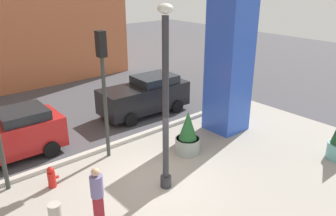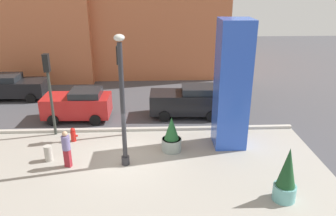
# 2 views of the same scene
# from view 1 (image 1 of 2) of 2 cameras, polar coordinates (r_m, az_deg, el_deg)

# --- Properties ---
(ground_plane) EXTENTS (60.00, 60.00, 0.00)m
(ground_plane) POSITION_cam_1_polar(r_m,az_deg,el_deg) (14.76, -11.70, -5.39)
(ground_plane) COLOR #47474C
(plaza_pavement) EXTENTS (18.00, 10.00, 0.02)m
(plaza_pavement) POSITION_cam_1_polar(r_m,az_deg,el_deg) (10.63, 5.15, -16.66)
(plaza_pavement) COLOR #9E998E
(plaza_pavement) RESTS_ON ground_plane
(curb_strip) EXTENTS (18.00, 0.24, 0.16)m
(curb_strip) POSITION_cam_1_polar(r_m,az_deg,el_deg) (14.04, -9.95, -6.36)
(curb_strip) COLOR #B7B2A8
(curb_strip) RESTS_ON ground_plane
(lamp_post) EXTENTS (0.44, 0.44, 5.82)m
(lamp_post) POSITION_cam_1_polar(r_m,az_deg,el_deg) (10.26, -0.40, 0.22)
(lamp_post) COLOR #2D2D33
(lamp_post) RESTS_ON ground_plane
(art_pillar_blue) EXTENTS (1.50, 1.50, 6.19)m
(art_pillar_blue) POSITION_cam_1_polar(r_m,az_deg,el_deg) (14.81, 10.19, 7.59)
(art_pillar_blue) COLOR blue
(art_pillar_blue) RESTS_ON ground_plane
(potted_plant_near_left) EXTENTS (0.96, 0.96, 1.75)m
(potted_plant_near_left) POSITION_cam_1_polar(r_m,az_deg,el_deg) (13.24, 3.31, -4.62)
(potted_plant_near_left) COLOR gray
(potted_plant_near_left) RESTS_ON ground_plane
(fire_hydrant) EXTENTS (0.36, 0.26, 0.75)m
(fire_hydrant) POSITION_cam_1_polar(r_m,az_deg,el_deg) (11.99, -18.84, -10.86)
(fire_hydrant) COLOR red
(fire_hydrant) RESTS_ON ground_plane
(concrete_bollard) EXTENTS (0.36, 0.36, 0.75)m
(concrete_bollard) POSITION_cam_1_polar(r_m,az_deg,el_deg) (10.28, -18.27, -16.69)
(concrete_bollard) COLOR #B2ADA3
(concrete_bollard) RESTS_ON ground_plane
(traffic_light_far_side) EXTENTS (0.28, 0.42, 4.78)m
(traffic_light_far_side) POSITION_cam_1_polar(r_m,az_deg,el_deg) (12.33, -10.78, 5.34)
(traffic_light_far_side) COLOR #333833
(traffic_light_far_side) RESTS_ON ground_plane
(car_curb_east) EXTENTS (3.88, 2.15, 1.82)m
(car_curb_east) POSITION_cam_1_polar(r_m,az_deg,el_deg) (14.16, -24.77, -4.09)
(car_curb_east) COLOR red
(car_curb_east) RESTS_ON ground_plane
(car_far_lane) EXTENTS (4.54, 2.17, 1.87)m
(car_far_lane) POSITION_cam_1_polar(r_m,az_deg,el_deg) (17.01, -3.81, 2.12)
(car_far_lane) COLOR black
(car_far_lane) RESTS_ON ground_plane
(pedestrian_by_curb) EXTENTS (0.45, 0.45, 1.74)m
(pedestrian_by_curb) POSITION_cam_1_polar(r_m,az_deg,el_deg) (9.82, -11.74, -13.65)
(pedestrian_by_curb) COLOR maroon
(pedestrian_by_curb) RESTS_ON ground_plane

